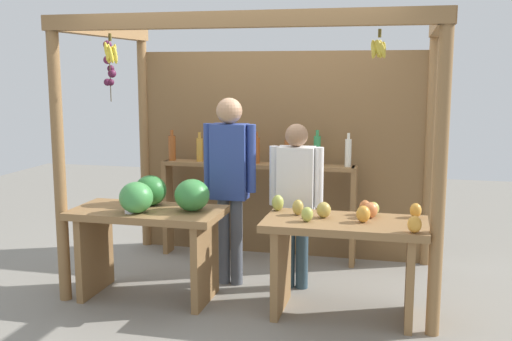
{
  "coord_description": "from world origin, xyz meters",
  "views": [
    {
      "loc": [
        1.24,
        -5.31,
        1.93
      ],
      "look_at": [
        0.0,
        -0.17,
        1.06
      ],
      "focal_mm": 42.84,
      "sensor_mm": 36.0,
      "label": 1
    }
  ],
  "objects": [
    {
      "name": "vendor_woman",
      "position": [
        0.35,
        -0.11,
        0.88
      ],
      "size": [
        0.48,
        0.2,
        1.48
      ],
      "rotation": [
        0.0,
        0.0,
        0.01
      ],
      "color": "#304855",
      "rests_on": "ground"
    },
    {
      "name": "fruit_counter_left",
      "position": [
        -0.78,
        -0.64,
        0.69
      ],
      "size": [
        1.27,
        0.64,
        1.04
      ],
      "color": "olive",
      "rests_on": "ground"
    },
    {
      "name": "vendor_man",
      "position": [
        -0.25,
        -0.15,
        1.03
      ],
      "size": [
        0.48,
        0.23,
        1.7
      ],
      "rotation": [
        0.0,
        0.0,
        0.01
      ],
      "color": "#525862",
      "rests_on": "ground"
    },
    {
      "name": "market_stall",
      "position": [
        -0.0,
        0.41,
        1.36
      ],
      "size": [
        3.14,
        1.83,
        2.36
      ],
      "color": "olive",
      "rests_on": "ground"
    },
    {
      "name": "fruit_counter_right",
      "position": [
        0.83,
        -0.64,
        0.58
      ],
      "size": [
        1.28,
        0.64,
        0.91
      ],
      "color": "olive",
      "rests_on": "ground"
    },
    {
      "name": "bottle_shelf_unit",
      "position": [
        -0.19,
        0.64,
        0.81
      ],
      "size": [
        2.01,
        0.22,
        1.35
      ],
      "color": "olive",
      "rests_on": "ground"
    },
    {
      "name": "ground_plane",
      "position": [
        0.0,
        0.0,
        0.0
      ],
      "size": [
        12.0,
        12.0,
        0.0
      ],
      "primitive_type": "plane",
      "color": "gray",
      "rests_on": "ground"
    }
  ]
}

